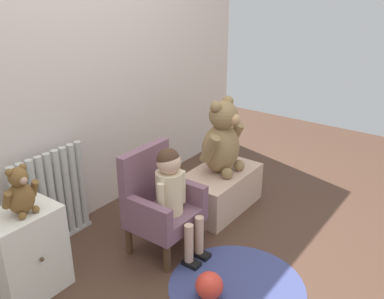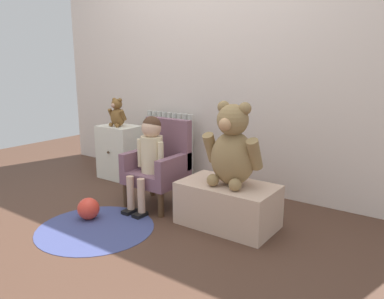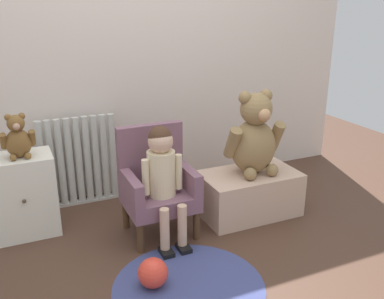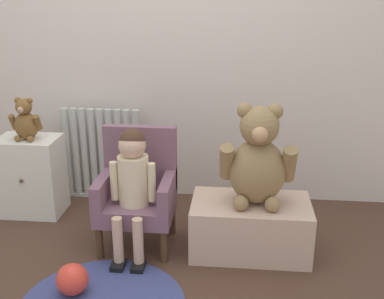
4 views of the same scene
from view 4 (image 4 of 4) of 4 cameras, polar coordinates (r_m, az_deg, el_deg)
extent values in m
plane|color=#493024|center=(2.51, -8.37, -16.63)|extent=(6.00, 6.00, 0.00)
cube|color=beige|center=(3.27, -4.06, 14.57)|extent=(3.80, 0.05, 2.40)
cylinder|color=beige|center=(3.50, -14.52, -0.24)|extent=(0.05, 0.05, 0.63)
cylinder|color=beige|center=(3.48, -13.56, -0.28)|extent=(0.05, 0.05, 0.63)
cylinder|color=beige|center=(3.46, -12.59, -0.31)|extent=(0.05, 0.05, 0.63)
cylinder|color=beige|center=(3.44, -11.61, -0.35)|extent=(0.05, 0.05, 0.63)
cylinder|color=beige|center=(3.42, -10.61, -0.38)|extent=(0.05, 0.05, 0.63)
cylinder|color=beige|center=(3.40, -9.61, -0.42)|extent=(0.05, 0.05, 0.63)
cylinder|color=beige|center=(3.39, -8.60, -0.46)|extent=(0.05, 0.05, 0.63)
cylinder|color=beige|center=(3.37, -7.58, -0.49)|extent=(0.05, 0.05, 0.63)
cylinder|color=beige|center=(3.36, -6.55, -0.53)|extent=(0.05, 0.05, 0.63)
cube|color=beige|center=(3.54, -10.30, -5.34)|extent=(0.56, 0.05, 0.02)
cube|color=silver|center=(3.33, -18.49, -2.97)|extent=(0.39, 0.28, 0.52)
sphere|color=#4C3823|center=(3.20, -19.61, -3.54)|extent=(0.02, 0.02, 0.02)
cube|color=#795363|center=(2.79, -6.60, -6.90)|extent=(0.43, 0.38, 0.10)
cube|color=#795363|center=(2.84, -6.12, -1.02)|extent=(0.43, 0.06, 0.39)
cube|color=#795363|center=(2.79, -10.38, -4.45)|extent=(0.06, 0.38, 0.14)
cube|color=#795363|center=(2.71, -2.91, -4.83)|extent=(0.06, 0.38, 0.14)
cylinder|color=#4C331E|center=(2.77, -10.91, -10.77)|extent=(0.04, 0.04, 0.19)
cylinder|color=#4C331E|center=(2.69, -3.37, -11.33)|extent=(0.04, 0.04, 0.19)
cylinder|color=#4C331E|center=(3.03, -9.24, -7.84)|extent=(0.04, 0.04, 0.19)
cylinder|color=#4C331E|center=(2.97, -2.40, -8.26)|extent=(0.04, 0.04, 0.19)
cylinder|color=beige|center=(2.68, -6.93, -3.62)|extent=(0.17, 0.17, 0.28)
sphere|color=#D8AD8E|center=(2.61, -7.11, 0.51)|extent=(0.15, 0.15, 0.15)
sphere|color=#472D1E|center=(2.61, -7.10, 0.94)|extent=(0.14, 0.14, 0.14)
cylinder|color=#D8AD8E|center=(2.64, -8.78, -10.53)|extent=(0.06, 0.06, 0.26)
cube|color=black|center=(2.70, -8.73, -13.39)|extent=(0.07, 0.11, 0.03)
cylinder|color=#D8AD8E|center=(2.62, -6.41, -10.71)|extent=(0.06, 0.06, 0.26)
cube|color=black|center=(2.68, -6.38, -13.59)|extent=(0.07, 0.11, 0.03)
cylinder|color=beige|center=(2.69, -9.22, -3.67)|extent=(0.04, 0.04, 0.22)
cylinder|color=beige|center=(2.64, -4.80, -3.89)|extent=(0.04, 0.04, 0.22)
cube|color=#CCAB92|center=(2.78, 6.91, -9.07)|extent=(0.66, 0.39, 0.30)
ellipsoid|color=olive|center=(2.65, 7.73, -2.58)|extent=(0.31, 0.27, 0.37)
sphere|color=olive|center=(2.55, 8.00, 2.77)|extent=(0.21, 0.21, 0.21)
sphere|color=tan|center=(2.47, 8.05, 1.80)|extent=(0.08, 0.08, 0.08)
sphere|color=olive|center=(2.54, 6.28, 4.63)|extent=(0.08, 0.08, 0.08)
sphere|color=olive|center=(2.55, 9.85, 4.50)|extent=(0.08, 0.08, 0.08)
cylinder|color=olive|center=(2.62, 4.15, -1.46)|extent=(0.08, 0.16, 0.22)
cylinder|color=olive|center=(2.63, 11.41, -1.70)|extent=(0.08, 0.16, 0.22)
sphere|color=olive|center=(2.60, 5.78, -6.32)|extent=(0.08, 0.08, 0.08)
sphere|color=olive|center=(2.61, 9.54, -6.43)|extent=(0.08, 0.08, 0.08)
ellipsoid|color=brown|center=(3.20, -19.03, 2.65)|extent=(0.15, 0.13, 0.17)
sphere|color=brown|center=(3.16, -19.32, 4.79)|extent=(0.10, 0.10, 0.10)
sphere|color=tan|center=(3.13, -19.65, 4.45)|extent=(0.04, 0.04, 0.04)
sphere|color=brown|center=(3.18, -19.97, 5.48)|extent=(0.04, 0.04, 0.04)
sphere|color=brown|center=(3.14, -18.72, 5.49)|extent=(0.04, 0.04, 0.04)
cylinder|color=brown|center=(3.22, -20.42, 3.08)|extent=(0.04, 0.08, 0.11)
cylinder|color=brown|center=(3.15, -17.81, 3.05)|extent=(0.04, 0.08, 0.11)
sphere|color=brown|center=(3.19, -19.96, 1.22)|extent=(0.04, 0.04, 0.04)
sphere|color=brown|center=(3.15, -18.63, 1.19)|extent=(0.04, 0.04, 0.04)
sphere|color=#E43E2D|center=(2.52, -14.00, -14.71)|extent=(0.16, 0.16, 0.16)
camera|label=1|loc=(2.56, -66.29, 13.69)|focal=40.00mm
camera|label=2|loc=(1.39, 77.69, -11.07)|focal=35.00mm
camera|label=3|loc=(1.38, -77.67, 2.36)|focal=40.00mm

